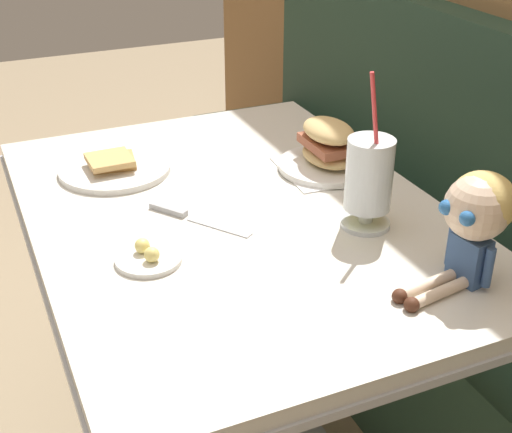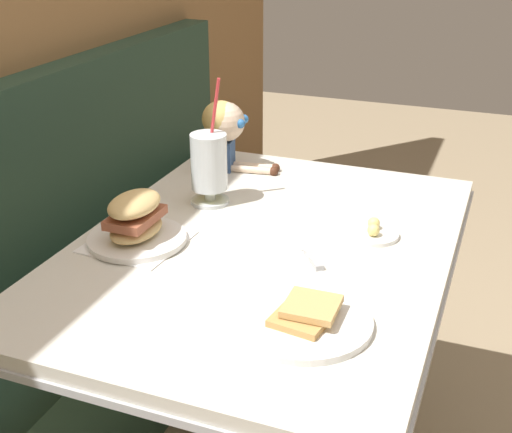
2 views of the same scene
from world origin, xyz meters
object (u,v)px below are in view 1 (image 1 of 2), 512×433
Objects in this scene: milkshake_glass at (369,179)px; butter_saucer at (148,257)px; butter_knife at (182,214)px; sandwich_plate at (328,150)px; seated_doll at (477,213)px; toast_plate at (113,167)px.

butter_saucer is at bearing -95.56° from milkshake_glass.
butter_knife is (-0.18, -0.31, -0.10)m from milkshake_glass.
milkshake_glass is 2.63× the size of butter_saucer.
sandwich_plate is 1.09× the size of butter_knife.
milkshake_glass is at bearing -166.18° from seated_doll.
toast_plate reaches higher than butter_saucer.
milkshake_glass is 0.37m from butter_knife.
butter_knife is (0.08, -0.37, -0.04)m from sandwich_plate.
butter_knife is at bearing 141.78° from butter_saucer.
milkshake_glass reaches higher than butter_saucer.
milkshake_glass is at bearing 84.44° from butter_saucer.
toast_plate is 0.79× the size of milkshake_glass.
sandwich_plate reaches higher than toast_plate.
milkshake_glass is 0.27m from sandwich_plate.
seated_doll reaches higher than butter_saucer.
toast_plate is 1.23× the size of butter_knife.
butter_saucer is at bearing -119.78° from seated_doll.
butter_saucer is at bearing -4.70° from toast_plate.
milkshake_glass reaches higher than toast_plate.
butter_saucer is (0.22, -0.48, -0.04)m from sandwich_plate.
seated_doll is at bearing 60.22° from butter_saucer.
toast_plate is 2.08× the size of butter_saucer.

